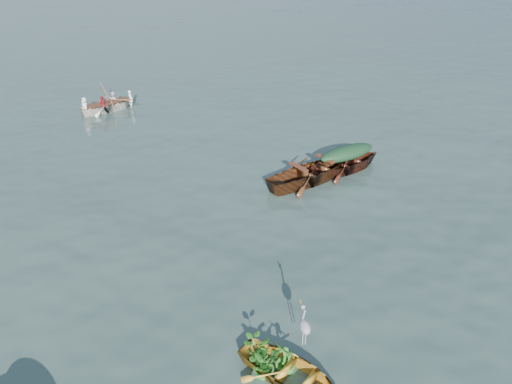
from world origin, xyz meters
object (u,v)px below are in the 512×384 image
yellow_dinghy (290,380)px  rowed_boat (110,111)px  green_tarp_boat (345,171)px  open_wooden_boat (311,182)px  heron (305,332)px

yellow_dinghy → rowed_boat: (-3.68, 17.69, 0.00)m
green_tarp_boat → open_wooden_boat: (-1.52, -0.50, 0.00)m
rowed_boat → heron: 17.80m
open_wooden_boat → rowed_boat: open_wooden_boat is taller
green_tarp_boat → rowed_boat: (-8.53, 9.03, 0.00)m
yellow_dinghy → green_tarp_boat: (4.86, 8.66, 0.00)m
heron → green_tarp_boat: bearing=21.9°
open_wooden_boat → yellow_dinghy: bearing=136.9°
open_wooden_boat → rowed_boat: (-7.02, 9.53, 0.00)m
yellow_dinghy → rowed_boat: size_ratio=0.76×
heron → open_wooden_boat: bearing=29.5°
green_tarp_boat → heron: heron is taller
yellow_dinghy → open_wooden_boat: 8.83m
yellow_dinghy → rowed_boat: 18.07m
yellow_dinghy → green_tarp_boat: green_tarp_boat is taller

